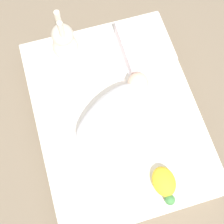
% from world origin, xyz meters
% --- Properties ---
extents(ground_plane, '(12.00, 12.00, 0.00)m').
position_xyz_m(ground_plane, '(0.00, 0.00, 0.00)').
color(ground_plane, '#7A6B56').
extents(bed_mattress, '(1.23, 0.94, 0.19)m').
position_xyz_m(bed_mattress, '(0.00, 0.00, 0.09)').
color(bed_mattress, white).
rests_on(bed_mattress, ground_plane).
extents(burp_cloth, '(0.18, 0.16, 0.02)m').
position_xyz_m(burp_cloth, '(-0.17, 0.22, 0.20)').
color(burp_cloth, white).
rests_on(burp_cloth, bed_mattress).
extents(swaddled_baby, '(0.38, 0.53, 0.17)m').
position_xyz_m(swaddled_baby, '(-0.00, -0.04, 0.27)').
color(swaddled_baby, white).
rests_on(swaddled_baby, bed_mattress).
extents(pillow, '(0.35, 0.29, 0.12)m').
position_xyz_m(pillow, '(-0.36, 0.29, 0.25)').
color(pillow, white).
rests_on(pillow, bed_mattress).
extents(bunny_plush, '(0.16, 0.16, 0.36)m').
position_xyz_m(bunny_plush, '(-0.47, -0.19, 0.32)').
color(bunny_plush, beige).
rests_on(bunny_plush, bed_mattress).
extents(turtle_plush, '(0.21, 0.12, 0.08)m').
position_xyz_m(turtle_plush, '(0.47, 0.12, 0.23)').
color(turtle_plush, yellow).
rests_on(turtle_plush, bed_mattress).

